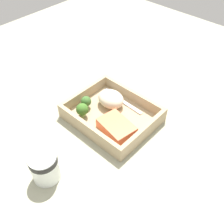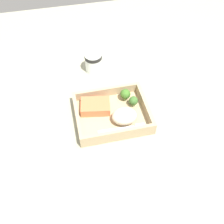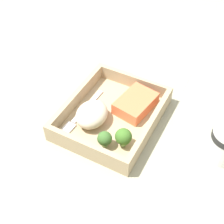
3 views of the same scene
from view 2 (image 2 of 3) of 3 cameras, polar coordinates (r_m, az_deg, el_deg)
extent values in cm
cube|color=#9B9A81|center=(93.11, 0.00, -1.45)|extent=(160.00, 160.00, 2.00)
cube|color=tan|center=(91.86, 0.00, -0.83)|extent=(25.07, 20.63, 1.20)
cube|color=tan|center=(84.30, 1.45, -4.85)|extent=(25.07, 1.20, 3.59)
cube|color=tan|center=(96.34, -1.27, 4.47)|extent=(25.07, 1.20, 3.59)
cube|color=tan|center=(89.12, -7.51, -1.18)|extent=(1.20, 18.23, 3.59)
cube|color=tan|center=(92.43, 7.24, 1.37)|extent=(1.20, 18.23, 3.59)
cube|color=#F27145|center=(91.98, -3.62, 1.23)|extent=(11.15, 8.65, 3.11)
ellipsoid|color=beige|center=(88.06, 2.72, -0.90)|extent=(8.55, 7.03, 4.74)
cylinder|color=#799F5B|center=(95.61, 2.88, 3.15)|extent=(1.41, 1.41, 1.79)
sphere|color=#3E6D25|center=(94.21, 2.92, 3.94)|extent=(3.70, 3.70, 3.70)
cylinder|color=#7DA761|center=(93.93, 4.63, 1.80)|extent=(1.22, 1.22, 1.58)
sphere|color=#3C662B|center=(92.68, 4.69, 2.48)|extent=(3.22, 3.22, 3.22)
cube|color=silver|center=(87.29, 1.12, -3.84)|extent=(12.44, 1.68, 0.44)
cube|color=silver|center=(88.58, 6.15, -3.09)|extent=(3.50, 2.36, 0.44)
cylinder|color=white|center=(107.08, -4.04, 10.73)|extent=(6.68, 6.68, 8.04)
cylinder|color=black|center=(105.25, -4.13, 11.95)|extent=(6.88, 6.88, 1.45)
cube|color=white|center=(94.61, -13.49, -1.17)|extent=(8.39, 14.19, 0.24)
camera|label=1|loc=(1.01, -33.77, 35.72)|focal=42.00mm
camera|label=3|loc=(0.99, 28.52, 36.60)|focal=50.00mm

